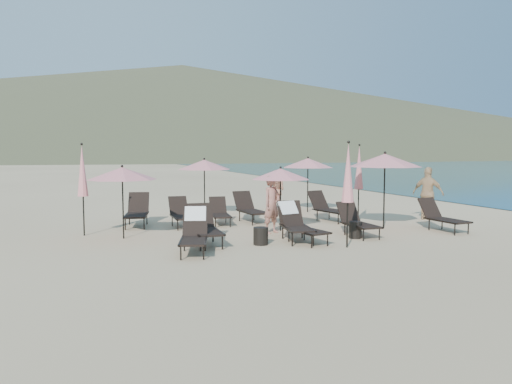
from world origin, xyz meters
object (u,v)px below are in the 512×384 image
object	(u,v)px
beachgoer_c	(428,193)
beachgoer_a	(272,204)
lounger_4	(357,221)
umbrella_open_4	(308,163)
lounger_2	(295,223)
umbrella_closed_0	(348,174)
umbrella_open_1	(281,174)
lounger_0	(194,232)
lounger_3	(300,223)
side_table_0	(261,236)
lounger_9	(250,208)
umbrella_open_3	(204,165)
lounger_5	(442,216)
lounger_10	(328,207)
lounger_7	(181,213)
lounger_1	(205,226)
umbrella_closed_2	(82,171)
umbrella_open_2	(385,160)
side_table_1	(355,230)
umbrella_closed_1	(359,168)
lounger_6	(137,211)
lounger_8	(220,212)
umbrella_open_0	(122,174)

from	to	relation	value
beachgoer_c	beachgoer_a	bearing A→B (deg)	65.80
lounger_4	umbrella_open_4	world-z (taller)	umbrella_open_4
lounger_2	umbrella_closed_0	size ratio (longest dim) A/B	0.69
umbrella_open_1	beachgoer_c	size ratio (longest dim) A/B	1.05
lounger_0	lounger_3	size ratio (longest dim) A/B	1.01
lounger_3	side_table_0	bearing A→B (deg)	170.55
lounger_9	umbrella_open_3	bearing A→B (deg)	113.17
lounger_2	beachgoer_c	size ratio (longest dim) A/B	1.00
lounger_5	beachgoer_c	bearing A→B (deg)	56.93
lounger_3	lounger_10	size ratio (longest dim) A/B	0.95
lounger_7	umbrella_open_4	xyz separation A→B (m)	(5.61, 2.02, 1.55)
lounger_10	lounger_5	bearing A→B (deg)	-66.85
lounger_1	side_table_0	world-z (taller)	lounger_1
umbrella_open_1	umbrella_closed_2	size ratio (longest dim) A/B	0.74
lounger_0	umbrella_closed_0	distance (m)	4.18
lounger_3	beachgoer_c	bearing A→B (deg)	10.43
lounger_0	umbrella_open_4	bearing A→B (deg)	61.80
beachgoer_c	umbrella_open_2	bearing A→B (deg)	82.92
umbrella_closed_2	beachgoer_c	distance (m)	11.82
lounger_1	beachgoer_c	bearing A→B (deg)	14.63
lounger_1	lounger_2	bearing A→B (deg)	-3.71
umbrella_closed_0	side_table_0	distance (m)	2.83
umbrella_open_3	beachgoer_a	distance (m)	4.79
side_table_1	beachgoer_a	distance (m)	2.60
lounger_1	umbrella_closed_1	world-z (taller)	umbrella_closed_1
lounger_6	umbrella_open_3	distance (m)	3.52
lounger_6	umbrella_open_1	world-z (taller)	umbrella_open_1
umbrella_open_3	side_table_0	xyz separation A→B (m)	(-0.06, -6.20, -1.72)
lounger_2	beachgoer_c	xyz separation A→B (m)	(6.24, 2.07, 0.47)
lounger_6	side_table_0	xyz separation A→B (m)	(2.67, -4.53, -0.26)
umbrella_open_2	beachgoer_a	distance (m)	3.95
lounger_10	lounger_4	bearing A→B (deg)	-115.35
lounger_4	lounger_10	world-z (taller)	lounger_10
lounger_2	side_table_1	size ratio (longest dim) A/B	3.95
umbrella_open_2	umbrella_closed_1	world-z (taller)	umbrella_closed_1
umbrella_open_3	umbrella_closed_2	distance (m)	5.40
umbrella_closed_1	beachgoer_a	bearing A→B (deg)	-164.96
umbrella_open_1	beachgoer_c	bearing A→B (deg)	4.11
lounger_2	lounger_4	xyz separation A→B (m)	(2.01, -0.00, -0.04)
lounger_1	lounger_8	xyz separation A→B (m)	(1.38, 3.31, -0.07)
lounger_9	umbrella_closed_1	size ratio (longest dim) A/B	0.67
side_table_1	lounger_1	bearing A→B (deg)	171.85
lounger_1	lounger_6	xyz separation A→B (m)	(-1.29, 3.94, 0.01)
lounger_2	lounger_4	bearing A→B (deg)	10.59
lounger_7	side_table_1	distance (m)	5.74
lounger_10	umbrella_open_1	size ratio (longest dim) A/B	0.94
lounger_4	umbrella_open_0	size ratio (longest dim) A/B	0.79
lounger_10	umbrella_closed_0	bearing A→B (deg)	-125.08
lounger_1	umbrella_closed_0	xyz separation A→B (m)	(3.35, -1.72, 1.44)
lounger_6	umbrella_open_3	xyz separation A→B (m)	(2.74, 1.67, 1.46)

